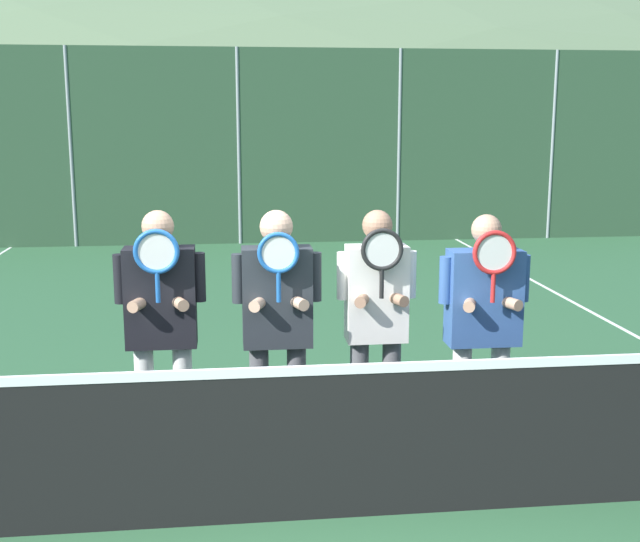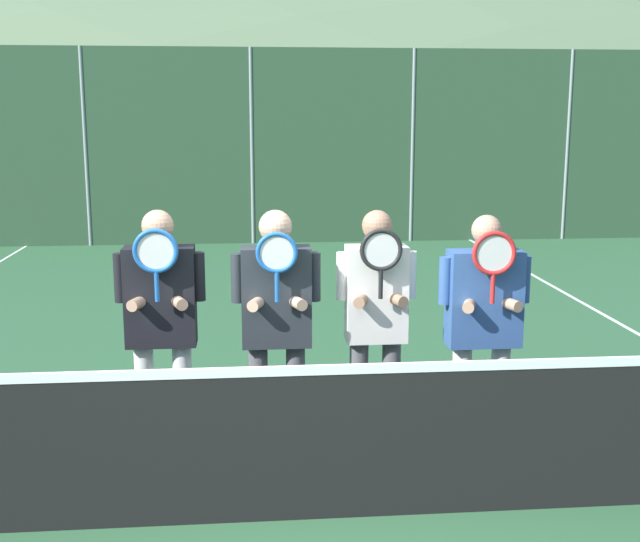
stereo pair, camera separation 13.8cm
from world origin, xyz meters
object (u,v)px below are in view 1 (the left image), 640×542
(player_center_right, at_px, (376,314))
(player_leftmost, at_px, (161,317))
(player_center_left, at_px, (277,316))
(car_center, at_px, (497,182))
(car_left_of_center, at_px, (250,186))
(player_rightmost, at_px, (483,316))

(player_center_right, bearing_deg, player_leftmost, -179.97)
(player_center_left, bearing_deg, car_center, 64.95)
(player_leftmost, height_order, car_left_of_center, car_left_of_center)
(player_leftmost, relative_size, player_center_left, 1.00)
(player_leftmost, height_order, player_center_right, player_leftmost)
(player_center_right, distance_m, car_center, 13.14)
(player_leftmost, distance_m, player_rightmost, 2.17)
(player_center_left, xyz_separation_m, player_rightmost, (1.40, -0.06, -0.03))
(player_center_left, height_order, car_left_of_center, car_left_of_center)
(player_center_left, relative_size, player_rightmost, 1.02)
(player_center_left, bearing_deg, car_left_of_center, 89.22)
(car_left_of_center, height_order, car_center, car_left_of_center)
(player_center_right, bearing_deg, car_left_of_center, 92.58)
(player_leftmost, height_order, player_rightmost, player_leftmost)
(player_rightmost, relative_size, car_left_of_center, 0.37)
(player_leftmost, relative_size, car_center, 0.38)
(player_center_right, xyz_separation_m, car_center, (5.02, 12.14, -0.13))
(player_leftmost, distance_m, player_center_left, 0.77)
(car_center, bearing_deg, car_left_of_center, -175.28)
(player_center_right, height_order, car_left_of_center, car_left_of_center)
(player_rightmost, distance_m, car_left_of_center, 11.88)
(player_leftmost, xyz_separation_m, player_rightmost, (2.17, -0.14, -0.02))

